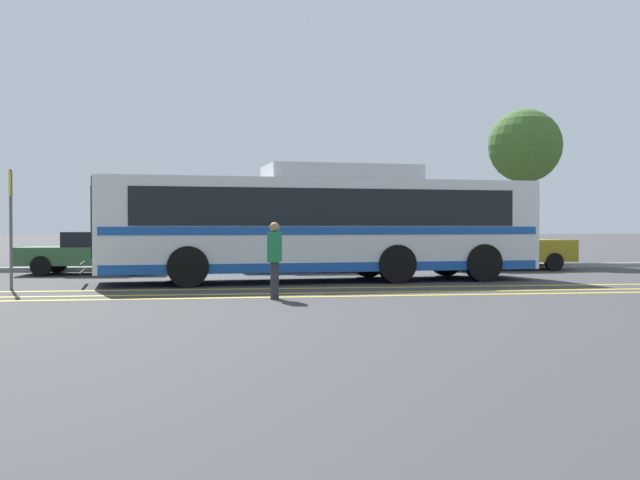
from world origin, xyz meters
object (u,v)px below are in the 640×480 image
Objects in this scene: bus_stop_sign at (11,214)px; parked_car_2 at (314,251)px; transit_bus at (321,223)px; pedestrian_0 at (275,256)px; parked_car_3 at (503,248)px; parked_car_1 at (94,252)px; tree_1 at (525,147)px.

parked_car_2 is at bearing -59.50° from bus_stop_sign.
transit_bus reaches higher than pedestrian_0.
transit_bus is at bearing -4.72° from parked_car_2.
parked_car_3 is (6.85, 4.29, -0.81)m from transit_bus.
parked_car_1 is 5.63m from bus_stop_sign.
pedestrian_0 is 16.92m from tree_1.
pedestrian_0 is (4.84, -8.58, 0.21)m from parked_car_1.
bus_stop_sign is (-14.36, -5.86, 1.00)m from parked_car_3.
pedestrian_0 is at bearing -130.70° from tree_1.
bus_stop_sign is 0.47× the size of tree_1.
bus_stop_sign is at bearing 96.11° from transit_bus.
parked_car_3 is at bearing -84.30° from parked_car_1.
parked_car_1 is at bearing -16.58° from bus_stop_sign.
tree_1 is (2.30, 3.50, 3.81)m from parked_car_3.
tree_1 is (16.66, 9.36, 2.80)m from bus_stop_sign.
transit_bus is 12.38m from tree_1.
pedestrian_0 is at bearing -123.93° from bus_stop_sign.
parked_car_2 reaches higher than parked_car_1.
transit_bus is 2.72× the size of parked_car_3.
tree_1 is at bearing 112.69° from parked_car_2.
transit_bus is at bearing -139.57° from tree_1.
parked_car_3 is at bearing -63.65° from transit_bus.
parked_car_2 is 6.47m from parked_car_3.
pedestrian_0 is 0.56× the size of bus_stop_sign.
pedestrian_0 is (-8.47, -9.02, 0.13)m from parked_car_3.
pedestrian_0 is at bearing -12.22° from parked_car_2.
transit_bus is 8.12m from parked_car_3.
tree_1 is (8.76, 3.58, 3.88)m from parked_car_2.
parked_car_1 is at bearing 53.56° from transit_bus.
tree_1 is at bearing -66.36° from bus_stop_sign.
transit_bus is at bearing -2.88° from pedestrian_0.
transit_bus is 7.68m from bus_stop_sign.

